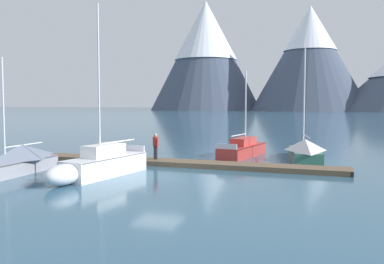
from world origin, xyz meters
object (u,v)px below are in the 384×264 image
Objects in this scene: sailboat_nearest_berth at (16,160)px; person_on_dock at (156,145)px; sailboat_second_berth at (98,165)px; sailboat_mid_dock_starboard at (304,150)px; sailboat_mid_dock_port at (245,148)px.

sailboat_nearest_berth reaches higher than person_on_dock.
sailboat_nearest_berth is 5.00m from sailboat_second_berth.
person_on_dock is at bearing -152.21° from sailboat_mid_dock_starboard.
person_on_dock is (0.97, 5.55, 0.58)m from sailboat_second_berth.
sailboat_second_berth is at bearing -116.63° from sailboat_mid_dock_port.
sailboat_mid_dock_starboard is at bearing 45.75° from sailboat_second_berth.
sailboat_mid_dock_port is 4.38× the size of person_on_dock.
sailboat_mid_dock_starboard is at bearing 35.52° from sailboat_nearest_berth.
sailboat_mid_dock_port is at bearing 47.84° from sailboat_nearest_berth.
sailboat_nearest_berth is 0.86× the size of sailboat_mid_dock_port.
sailboat_second_berth is 14.45m from sailboat_mid_dock_starboard.
sailboat_second_berth is 1.24× the size of sailboat_mid_dock_port.
sailboat_mid_dock_port reaches higher than person_on_dock.
sailboat_second_berth is at bearing -99.93° from person_on_dock.
sailboat_mid_dock_starboard is at bearing -13.99° from sailboat_mid_dock_port.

